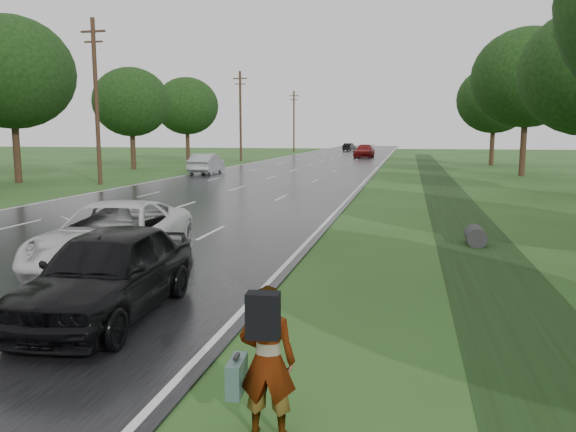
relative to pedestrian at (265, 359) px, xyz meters
The scene contains 19 objects.
road 46.94m from the pedestrian, 100.04° to the left, with size 14.00×180.00×0.04m, color black.
edge_stripe_east 46.25m from the pedestrian, 91.77° to the left, with size 0.12×180.00×0.01m, color silver.
edge_stripe_west 48.58m from the pedestrian, 107.90° to the left, with size 0.12×180.00×0.01m, color silver.
center_line 46.94m from the pedestrian, 100.04° to the left, with size 0.12×180.00×0.01m, color silver.
drainage_ditch 20.22m from the pedestrian, 80.54° to the left, with size 2.20×120.00×0.56m.
utility_pole_mid 31.76m from the pedestrian, 123.54° to the left, with size 1.60×0.26×10.00m.
utility_pole_far 59.00m from the pedestrian, 107.18° to the left, with size 1.60×0.26×10.00m.
utility_pole_distant 88.06m from the pedestrian, 101.40° to the left, with size 1.60×0.26×10.00m.
tree_east_d 40.87m from the pedestrian, 76.22° to the left, with size 8.00×8.00×10.76m.
tree_east_f 54.31m from the pedestrian, 80.07° to the left, with size 7.20×7.20×9.62m.
tree_west_c 35.52m from the pedestrian, 131.48° to the left, with size 7.80×7.80×10.43m.
tree_west_d 46.29m from the pedestrian, 119.09° to the left, with size 6.60×6.60×8.80m.
tree_west_f 59.12m from the pedestrian, 112.97° to the left, with size 7.00×7.00×9.29m.
pedestrian is the anchor object (origin of this frame).
white_pickup 8.09m from the pedestrian, 129.80° to the left, with size 2.56×5.56×1.54m, color silver.
dark_sedan 4.77m from the pedestrian, 138.97° to the left, with size 1.83×4.55×1.55m, color black.
silver_sedan 38.54m from the pedestrian, 111.27° to the left, with size 1.64×4.72×1.55m, color #9C9EA5.
far_car_red 68.67m from the pedestrian, 93.66° to the left, with size 2.30×5.66×1.64m, color maroon.
far_car_dark 95.78m from the pedestrian, 95.50° to the left, with size 1.41×4.05×1.33m, color black.
Camera 1 is at (9.58, -6.59, 3.17)m, focal length 35.00 mm.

